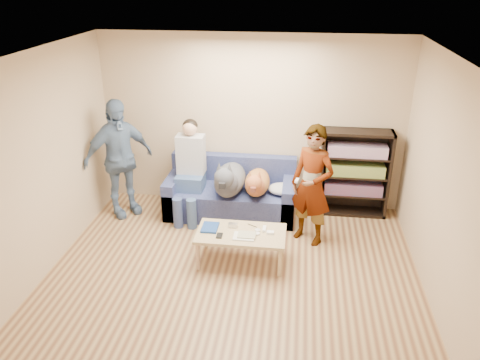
# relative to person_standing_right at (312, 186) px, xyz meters

# --- Properties ---
(ground) EXTENTS (5.00, 5.00, 0.00)m
(ground) POSITION_rel_person_standing_right_xyz_m (-0.92, -1.44, -0.81)
(ground) COLOR brown
(ground) RESTS_ON ground
(ceiling) EXTENTS (5.00, 5.00, 0.00)m
(ceiling) POSITION_rel_person_standing_right_xyz_m (-0.92, -1.44, 1.79)
(ceiling) COLOR white
(ceiling) RESTS_ON ground
(wall_back) EXTENTS (4.50, 0.00, 4.50)m
(wall_back) POSITION_rel_person_standing_right_xyz_m (-0.92, 1.06, 0.49)
(wall_back) COLOR tan
(wall_back) RESTS_ON ground
(wall_left) EXTENTS (0.00, 5.00, 5.00)m
(wall_left) POSITION_rel_person_standing_right_xyz_m (-3.17, -1.44, 0.49)
(wall_left) COLOR tan
(wall_left) RESTS_ON ground
(wall_right) EXTENTS (0.00, 5.00, 5.00)m
(wall_right) POSITION_rel_person_standing_right_xyz_m (1.33, -1.44, 0.49)
(wall_right) COLOR tan
(wall_right) RESTS_ON ground
(blanket) EXTENTS (0.40, 0.34, 0.14)m
(blanket) POSITION_rel_person_standing_right_xyz_m (-0.40, 0.51, -0.32)
(blanket) COLOR #A3A3A7
(blanket) RESTS_ON sofa
(person_standing_right) EXTENTS (0.71, 0.64, 1.63)m
(person_standing_right) POSITION_rel_person_standing_right_xyz_m (0.00, 0.00, 0.00)
(person_standing_right) COLOR gray
(person_standing_right) RESTS_ON ground
(person_standing_left) EXTENTS (1.04, 1.03, 1.76)m
(person_standing_left) POSITION_rel_person_standing_right_xyz_m (-2.77, 0.42, 0.07)
(person_standing_left) COLOR #6787A5
(person_standing_left) RESTS_ON ground
(held_controller) EXTENTS (0.06, 0.12, 0.03)m
(held_controller) POSITION_rel_person_standing_right_xyz_m (-0.20, -0.20, 0.15)
(held_controller) COLOR white
(held_controller) RESTS_ON person_standing_right
(notebook_blue) EXTENTS (0.20, 0.26, 0.03)m
(notebook_blue) POSITION_rel_person_standing_right_xyz_m (-1.25, -0.59, -0.38)
(notebook_blue) COLOR navy
(notebook_blue) RESTS_ON coffee_table
(papers) EXTENTS (0.26, 0.20, 0.02)m
(papers) POSITION_rel_person_standing_right_xyz_m (-0.80, -0.74, -0.39)
(papers) COLOR silver
(papers) RESTS_ON coffee_table
(magazine) EXTENTS (0.22, 0.17, 0.01)m
(magazine) POSITION_rel_person_standing_right_xyz_m (-0.77, -0.72, -0.37)
(magazine) COLOR #ACA88A
(magazine) RESTS_ON coffee_table
(camera_silver) EXTENTS (0.11, 0.06, 0.05)m
(camera_silver) POSITION_rel_person_standing_right_xyz_m (-0.97, -0.52, -0.37)
(camera_silver) COLOR silver
(camera_silver) RESTS_ON coffee_table
(controller_a) EXTENTS (0.04, 0.13, 0.03)m
(controller_a) POSITION_rel_person_standing_right_xyz_m (-0.57, -0.54, -0.38)
(controller_a) COLOR white
(controller_a) RESTS_ON coffee_table
(controller_b) EXTENTS (0.09, 0.06, 0.03)m
(controller_b) POSITION_rel_person_standing_right_xyz_m (-0.49, -0.62, -0.38)
(controller_b) COLOR white
(controller_b) RESTS_ON coffee_table
(headphone_cup_a) EXTENTS (0.07, 0.07, 0.02)m
(headphone_cup_a) POSITION_rel_person_standing_right_xyz_m (-0.65, -0.66, -0.38)
(headphone_cup_a) COLOR silver
(headphone_cup_a) RESTS_ON coffee_table
(headphone_cup_b) EXTENTS (0.07, 0.07, 0.02)m
(headphone_cup_b) POSITION_rel_person_standing_right_xyz_m (-0.65, -0.58, -0.38)
(headphone_cup_b) COLOR silver
(headphone_cup_b) RESTS_ON coffee_table
(pen_orange) EXTENTS (0.13, 0.06, 0.01)m
(pen_orange) POSITION_rel_person_standing_right_xyz_m (-0.87, -0.80, -0.39)
(pen_orange) COLOR orange
(pen_orange) RESTS_ON coffee_table
(pen_black) EXTENTS (0.13, 0.08, 0.01)m
(pen_black) POSITION_rel_person_standing_right_xyz_m (-0.73, -0.46, -0.39)
(pen_black) COLOR black
(pen_black) RESTS_ON coffee_table
(wallet) EXTENTS (0.07, 0.12, 0.02)m
(wallet) POSITION_rel_person_standing_right_xyz_m (-1.10, -0.76, -0.39)
(wallet) COLOR black
(wallet) RESTS_ON coffee_table
(sofa) EXTENTS (1.90, 0.85, 0.82)m
(sofa) POSITION_rel_person_standing_right_xyz_m (-1.17, 0.65, -0.53)
(sofa) COLOR #515B93
(sofa) RESTS_ON ground
(person_seated) EXTENTS (0.40, 0.73, 1.47)m
(person_seated) POSITION_rel_person_standing_right_xyz_m (-1.75, 0.53, -0.04)
(person_seated) COLOR #41598F
(person_seated) RESTS_ON sofa
(dog_gray) EXTENTS (0.44, 1.26, 0.64)m
(dog_gray) POSITION_rel_person_standing_right_xyz_m (-1.16, 0.40, -0.16)
(dog_gray) COLOR #53545E
(dog_gray) RESTS_ON sofa
(dog_tan) EXTENTS (0.36, 1.14, 0.52)m
(dog_tan) POSITION_rel_person_standing_right_xyz_m (-0.77, 0.44, -0.21)
(dog_tan) COLOR #B68537
(dog_tan) RESTS_ON sofa
(coffee_table) EXTENTS (1.10, 0.60, 0.42)m
(coffee_table) POSITION_rel_person_standing_right_xyz_m (-0.85, -0.64, -0.44)
(coffee_table) COLOR tan
(coffee_table) RESTS_ON ground
(bookshelf) EXTENTS (1.00, 0.34, 1.30)m
(bookshelf) POSITION_rel_person_standing_right_xyz_m (0.63, 0.89, -0.14)
(bookshelf) COLOR black
(bookshelf) RESTS_ON ground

